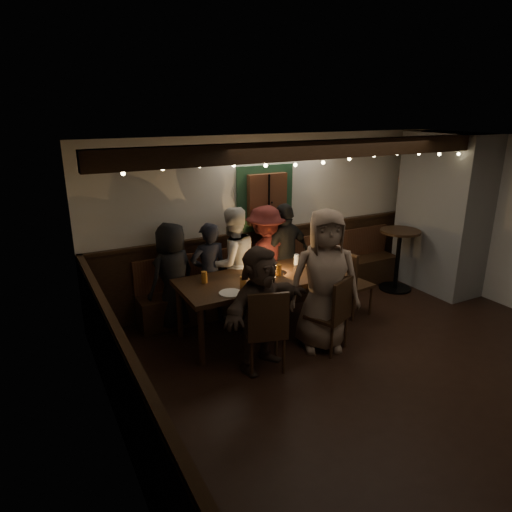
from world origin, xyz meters
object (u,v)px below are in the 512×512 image
person_e (285,255)px  person_g (324,281)px  chair_end (350,279)px  person_b (209,274)px  person_f (260,309)px  person_c (233,263)px  chair_near_right (334,311)px  person_a (173,276)px  person_d (265,258)px  dining_table (263,282)px  chair_near_left (266,326)px  high_top (398,252)px

person_e → person_g: size_ratio=0.89×
chair_end → person_b: 2.05m
person_f → person_c: bearing=55.3°
chair_end → person_c: (-1.52, 0.80, 0.25)m
person_c → person_g: size_ratio=0.90×
chair_near_right → person_b: 1.84m
person_a → person_f: 1.62m
person_d → person_f: 1.70m
dining_table → chair_end: (1.38, -0.12, -0.17)m
chair_near_right → person_g: (-0.06, 0.15, 0.36)m
person_d → person_c: bearing=-5.9°
dining_table → chair_end: 1.40m
person_c → chair_near_left: bearing=73.6°
chair_end → person_g: 1.13m
chair_near_left → chair_end: (1.82, 0.76, -0.01)m
person_c → person_e: 0.89m
chair_end → person_c: size_ratio=0.61×
chair_end → person_d: size_ratio=0.63×
person_a → person_g: bearing=114.0°
chair_near_right → person_c: (-0.68, 1.54, 0.27)m
person_e → person_f: size_ratio=1.08×
chair_near_left → chair_near_right: chair_near_left is taller
chair_end → person_c: bearing=152.3°
person_f → chair_end: bearing=-3.3°
chair_near_left → person_f: size_ratio=0.69×
dining_table → person_a: 1.27m
person_d → person_g: size_ratio=0.88×
person_b → person_e: 1.27m
person_a → person_f: size_ratio=1.00×
dining_table → high_top: high_top is taller
chair_end → person_d: bearing=139.3°
dining_table → person_b: (-0.52, 0.63, -0.01)m
person_a → person_d: size_ratio=0.94×
person_e → chair_end: bearing=116.1°
chair_near_left → person_a: person_a is taller
chair_near_left → person_c: (0.30, 1.56, 0.24)m
person_c → person_f: person_c is taller
chair_near_left → chair_near_right: (0.98, 0.02, -0.03)m
dining_table → chair_near_left: size_ratio=2.20×
dining_table → person_d: 0.82m
chair_near_right → person_a: (-1.55, 1.63, 0.20)m
dining_table → person_c: person_c is taller
person_f → person_b: bearing=70.6°
chair_near_left → person_f: bearing=95.6°
person_b → person_c: size_ratio=0.90×
person_c → person_f: (-0.32, -1.43, -0.07)m
dining_table → chair_near_left: 1.00m
person_f → person_g: bearing=-19.4°
person_b → person_f: person_f is taller
chair_near_right → person_g: size_ratio=0.54×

